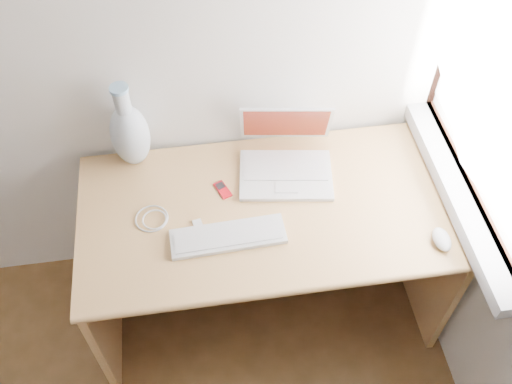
{
  "coord_description": "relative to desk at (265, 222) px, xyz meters",
  "views": [
    {
      "loc": [
        0.79,
        0.14,
        2.4
      ],
      "look_at": [
        0.96,
        1.35,
        0.87
      ],
      "focal_mm": 40.0,
      "sensor_mm": 36.0,
      "label": 1
    }
  ],
  "objects": [
    {
      "name": "window",
      "position": [
        0.7,
        -0.16,
        0.75
      ],
      "size": [
        0.11,
        0.99,
        1.1
      ],
      "color": "silver",
      "rests_on": "right_wall"
    },
    {
      "name": "desk",
      "position": [
        0.0,
        0.0,
        0.0
      ],
      "size": [
        1.39,
        0.7,
        0.74
      ],
      "color": "tan",
      "rests_on": "floor"
    },
    {
      "name": "laptop",
      "position": [
        0.09,
        0.1,
        0.27
      ],
      "size": [
        0.38,
        0.34,
        0.24
      ],
      "rotation": [
        0.0,
        0.0,
        -0.15
      ],
      "color": "white",
      "rests_on": "desk"
    },
    {
      "name": "external_keyboard",
      "position": [
        -0.16,
        -0.2,
        0.22
      ],
      "size": [
        0.41,
        0.14,
        0.02
      ],
      "rotation": [
        0.0,
        0.0,
        0.04
      ],
      "color": "silver",
      "rests_on": "desk"
    },
    {
      "name": "mouse",
      "position": [
        0.57,
        -0.32,
        0.23
      ],
      "size": [
        0.06,
        0.1,
        0.04
      ],
      "primitive_type": "ellipsoid",
      "rotation": [
        0.0,
        0.0,
        -0.0
      ],
      "color": "white",
      "rests_on": "desk"
    },
    {
      "name": "ipod",
      "position": [
        -0.16,
        0.02,
        0.21
      ],
      "size": [
        0.07,
        0.09,
        0.01
      ],
      "rotation": [
        0.0,
        0.0,
        0.4
      ],
      "color": "red",
      "rests_on": "desk"
    },
    {
      "name": "cable_coil",
      "position": [
        -0.43,
        -0.08,
        0.21
      ],
      "size": [
        0.15,
        0.15,
        0.01
      ],
      "primitive_type": "torus",
      "rotation": [
        0.0,
        0.0,
        -0.31
      ],
      "color": "silver",
      "rests_on": "desk"
    },
    {
      "name": "remote",
      "position": [
        -0.26,
        -0.15,
        0.21
      ],
      "size": [
        0.05,
        0.09,
        0.01
      ],
      "primitive_type": "cube",
      "rotation": [
        0.0,
        0.0,
        0.22
      ],
      "color": "silver",
      "rests_on": "desk"
    },
    {
      "name": "vase",
      "position": [
        -0.48,
        0.22,
        0.36
      ],
      "size": [
        0.15,
        0.15,
        0.37
      ],
      "color": "silver",
      "rests_on": "desk"
    }
  ]
}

